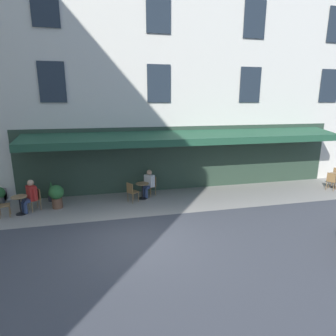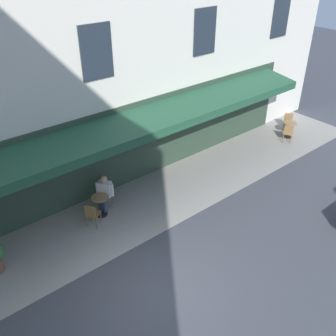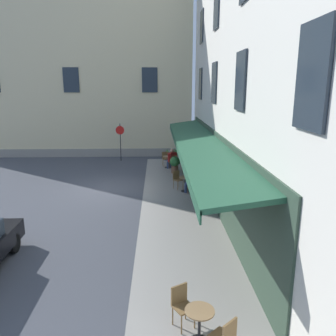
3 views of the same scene
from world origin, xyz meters
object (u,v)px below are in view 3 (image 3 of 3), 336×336
at_px(cafe_chair_wicker_kerbside, 165,157).
at_px(cafe_table_streetside, 185,182).
at_px(cafe_table_near_entrance, 168,160).
at_px(cafe_chair_wicker_facing_street, 225,336).
at_px(potted_plant_under_sign, 187,157).
at_px(potted_plant_entrance_right, 190,164).
at_px(cafe_table_mid_terrace, 199,321).
at_px(seated_companion_in_red, 172,158).
at_px(potted_plant_entrance_left, 167,155).
at_px(potted_plant_mid_terrace, 175,164).
at_px(cafe_chair_wicker_corner_right, 177,178).
at_px(seated_patron_in_white, 191,180).
at_px(no_parking_sign, 120,135).
at_px(cafe_chair_wicker_under_awning, 174,161).
at_px(cafe_chair_wicker_corner_left, 194,184).
at_px(potted_plant_by_steps, 174,155).
at_px(cafe_chair_wicker_back_row, 182,302).

xyz_separation_m(cafe_chair_wicker_kerbside, cafe_table_streetside, (-5.60, -0.84, -0.06)).
height_order(cafe_table_near_entrance, cafe_chair_wicker_facing_street, cafe_chair_wicker_facing_street).
height_order(potted_plant_under_sign, potted_plant_entrance_right, potted_plant_entrance_right).
distance_m(cafe_table_mid_terrace, seated_companion_in_red, 14.67).
bearing_deg(potted_plant_entrance_left, cafe_table_streetside, -174.75).
relative_size(cafe_chair_wicker_facing_street, seated_companion_in_red, 0.68).
height_order(cafe_table_mid_terrace, cafe_table_streetside, same).
height_order(cafe_table_mid_terrace, potted_plant_entrance_right, potted_plant_entrance_right).
bearing_deg(cafe_chair_wicker_kerbside, potted_plant_mid_terrace, -164.90).
height_order(cafe_table_streetside, potted_plant_under_sign, potted_plant_under_sign).
distance_m(potted_plant_entrance_left, potted_plant_under_sign, 1.69).
relative_size(cafe_chair_wicker_corner_right, potted_plant_entrance_right, 1.00).
xyz_separation_m(cafe_table_near_entrance, cafe_table_streetside, (-4.99, -0.69, 0.00)).
distance_m(cafe_chair_wicker_kerbside, seated_patron_in_white, 6.03).
distance_m(cafe_chair_wicker_corner_right, no_parking_sign, 7.61).
height_order(cafe_chair_wicker_under_awning, no_parking_sign, no_parking_sign).
height_order(cafe_chair_wicker_under_awning, potted_plant_mid_terrace, potted_plant_mid_terrace).
distance_m(cafe_table_mid_terrace, potted_plant_entrance_right, 14.11).
bearing_deg(potted_plant_entrance_right, potted_plant_entrance_left, 22.25).
bearing_deg(cafe_chair_wicker_corner_left, potted_plant_under_sign, -2.21).
bearing_deg(cafe_table_near_entrance, no_parking_sign, 56.07).
distance_m(cafe_table_near_entrance, potted_plant_entrance_right, 1.64).
relative_size(no_parking_sign, potted_plant_entrance_left, 3.28).
xyz_separation_m(seated_patron_in_white, potted_plant_entrance_left, (7.58, 0.93, -0.31)).
bearing_deg(cafe_chair_wicker_under_awning, no_parking_sign, 52.96).
relative_size(cafe_chair_wicker_corner_right, potted_plant_mid_terrace, 0.90).
bearing_deg(potted_plant_entrance_right, potted_plant_mid_terrace, 111.31).
bearing_deg(potted_plant_by_steps, cafe_chair_wicker_back_row, 177.81).
bearing_deg(cafe_table_near_entrance, cafe_chair_wicker_back_row, 179.39).
distance_m(cafe_chair_wicker_kerbside, potted_plant_under_sign, 1.61).
bearing_deg(cafe_chair_wicker_corner_right, cafe_chair_wicker_facing_street, -178.76).
distance_m(cafe_table_near_entrance, cafe_table_mid_terrace, 15.01).
height_order(cafe_chair_wicker_facing_street, potted_plant_entrance_left, cafe_chair_wicker_facing_street).
bearing_deg(seated_patron_in_white, potted_plant_entrance_left, 7.00).
bearing_deg(seated_patron_in_white, cafe_chair_wicker_corner_right, 35.93).
bearing_deg(cafe_chair_wicker_under_awning, potted_plant_entrance_right, -113.19).
distance_m(cafe_table_streetside, cafe_chair_wicker_corner_right, 0.63).
distance_m(cafe_chair_wicker_under_awning, cafe_chair_wicker_corner_left, 5.01).
height_order(cafe_table_mid_terrace, no_parking_sign, no_parking_sign).
height_order(cafe_chair_wicker_corner_right, potted_plant_entrance_left, cafe_chair_wicker_corner_right).
bearing_deg(cafe_table_streetside, cafe_chair_wicker_facing_street, 179.39).
distance_m(cafe_chair_wicker_kerbside, cafe_chair_wicker_corner_left, 6.22).
bearing_deg(cafe_table_mid_terrace, seated_companion_in_red, -0.26).
xyz_separation_m(cafe_table_streetside, potted_plant_mid_terrace, (3.66, 0.31, 0.09)).
bearing_deg(cafe_chair_wicker_back_row, potted_plant_under_sign, -5.47).
bearing_deg(cafe_chair_wicker_back_row, cafe_chair_wicker_corner_right, -2.83).
relative_size(cafe_chair_wicker_corner_left, seated_patron_in_white, 0.71).
relative_size(cafe_table_streetside, potted_plant_mid_terrace, 0.75).
relative_size(cafe_chair_wicker_facing_street, cafe_chair_wicker_corner_right, 1.00).
relative_size(cafe_table_mid_terrace, no_parking_sign, 0.29).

